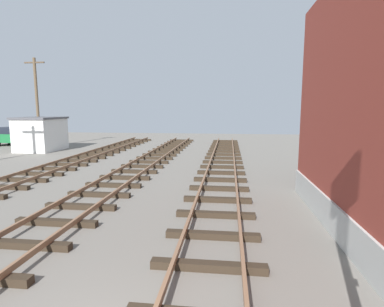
{
  "coord_description": "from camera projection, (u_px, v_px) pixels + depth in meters",
  "views": [
    {
      "loc": [
        1.52,
        -2.88,
        3.42
      ],
      "look_at": [
        -0.26,
        11.83,
        1.27
      ],
      "focal_mm": 28.81,
      "sensor_mm": 36.0,
      "label": 1
    }
  ],
  "objects": [
    {
      "name": "control_hut",
      "position": [
        41.0,
        134.0,
        25.4
      ],
      "size": [
        3.0,
        3.8,
        2.76
      ],
      "color": "silver",
      "rests_on": "ground"
    },
    {
      "name": "parked_car_green",
      "position": [
        16.0,
        136.0,
        28.98
      ],
      "size": [
        4.2,
        2.04,
        1.76
      ],
      "color": "#1E6B38",
      "rests_on": "ground"
    },
    {
      "name": "utility_pole_far",
      "position": [
        37.0,
        101.0,
        26.75
      ],
      "size": [
        1.8,
        0.24,
        7.75
      ],
      "color": "brown",
      "rests_on": "ground"
    }
  ]
}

